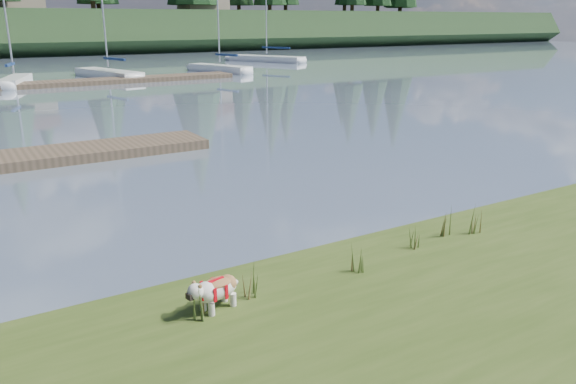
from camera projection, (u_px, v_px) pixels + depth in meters
ground at (6, 89)px, 34.63m from camera, size 200.00×200.00×0.00m
bulldog at (216, 288)px, 7.56m from camera, size 0.83×0.44×0.49m
dock_far at (40, 85)px, 35.58m from camera, size 26.00×2.20×0.30m
sailboat_bg_2 at (17, 80)px, 36.59m from camera, size 2.92×5.96×9.09m
sailboat_bg_3 at (104, 73)px, 41.46m from camera, size 3.65×8.16×11.79m
sailboat_bg_4 at (215, 68)px, 45.75m from camera, size 3.47×7.03×10.37m
sailboat_bg_5 at (260, 58)px, 57.08m from camera, size 5.96×8.92×12.98m
weed_0 at (251, 283)px, 7.91m from camera, size 0.17×0.14×0.52m
weed_1 at (357, 258)px, 8.70m from camera, size 0.17×0.14×0.54m
weed_2 at (446, 223)px, 10.18m from camera, size 0.17×0.14×0.56m
weed_3 at (201, 300)px, 7.34m from camera, size 0.17×0.14×0.62m
weed_4 at (414, 239)px, 9.63m from camera, size 0.17×0.14×0.40m
weed_5 at (475, 219)px, 10.28m from camera, size 0.17×0.14×0.64m
mud_lip at (221, 289)px, 8.80m from camera, size 60.00×0.50×0.14m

